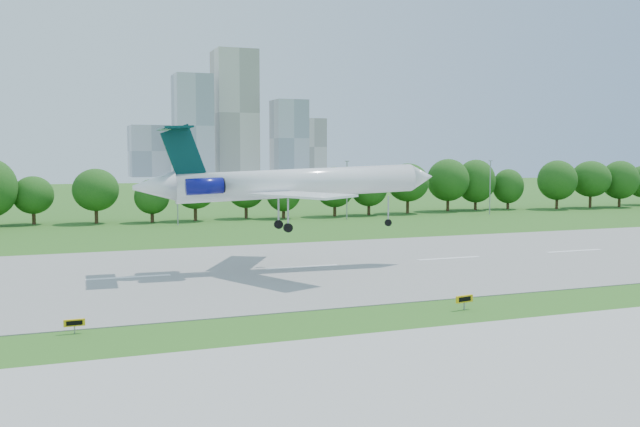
% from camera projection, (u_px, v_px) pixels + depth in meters
% --- Properties ---
extents(ground, '(600.00, 600.00, 0.00)m').
position_uv_depth(ground, '(164.00, 331.00, 54.04)').
color(ground, '#275616').
rests_on(ground, ground).
extents(runway, '(400.00, 45.00, 0.08)m').
position_uv_depth(runway, '(129.00, 278.00, 77.31)').
color(runway, gray).
rests_on(runway, ground).
extents(taxiway, '(400.00, 23.00, 0.08)m').
position_uv_depth(taxiway, '(216.00, 409.00, 37.27)').
color(taxiway, '#ADADA8').
rests_on(taxiway, ground).
extents(tree_line, '(288.40, 8.40, 10.40)m').
position_uv_depth(tree_line, '(92.00, 192.00, 139.20)').
color(tree_line, '#382314').
rests_on(tree_line, ground).
extents(light_poles, '(175.90, 0.25, 12.19)m').
position_uv_depth(light_poles, '(80.00, 194.00, 128.99)').
color(light_poles, gray).
rests_on(light_poles, ground).
extents(skyline, '(127.00, 52.00, 80.00)m').
position_uv_depth(skyline, '(229.00, 128.00, 450.88)').
color(skyline, '#B2B2B7').
rests_on(skyline, ground).
extents(airliner, '(36.53, 26.63, 12.29)m').
position_uv_depth(airliner, '(284.00, 183.00, 82.89)').
color(airliner, white).
rests_on(airliner, ground).
extents(taxi_sign_centre, '(1.55, 0.23, 1.09)m').
position_uv_depth(taxi_sign_centre, '(74.00, 323.00, 53.14)').
color(taxi_sign_centre, gray).
rests_on(taxi_sign_centre, ground).
extents(taxi_sign_right, '(1.80, 0.51, 1.26)m').
position_uv_depth(taxi_sign_right, '(464.00, 299.00, 61.35)').
color(taxi_sign_right, gray).
rests_on(taxi_sign_right, ground).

